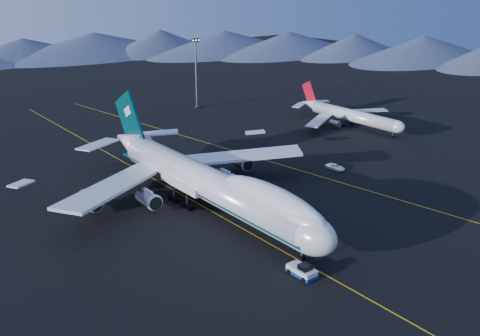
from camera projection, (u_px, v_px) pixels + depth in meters
ground at (209, 210)px, 107.22m from camera, size 500.00×500.00×0.00m
taxiway_line_main at (209, 210)px, 107.22m from camera, size 0.25×220.00×0.01m
taxiway_line_side at (285, 166)px, 132.10m from camera, size 28.08×198.09×0.01m
boeing_747 at (208, 183)px, 105.29m from camera, size 59.62×72.43×19.37m
pushback_tug at (302, 271)px, 83.36m from camera, size 2.89×4.98×2.16m
second_jet at (349, 115)px, 166.23m from camera, size 36.62×41.37×11.77m
service_van at (335, 167)px, 129.31m from camera, size 2.68×5.11×1.37m
floodlight_mast at (196, 73)px, 187.24m from camera, size 2.99×2.24×24.21m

